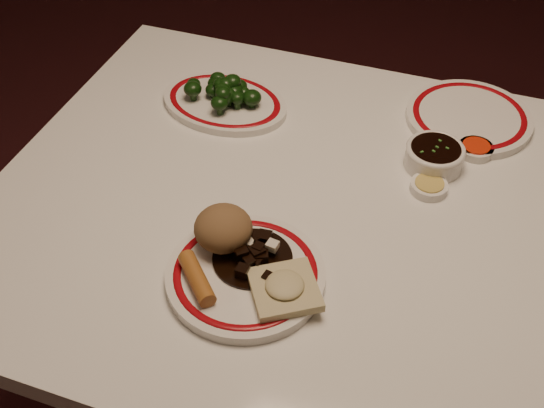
{
  "coord_description": "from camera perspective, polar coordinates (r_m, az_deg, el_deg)",
  "views": [
    {
      "loc": [
        0.16,
        -0.8,
        1.55
      ],
      "look_at": [
        -0.1,
        -0.07,
        0.8
      ],
      "focal_mm": 45.0,
      "sensor_mm": 36.0,
      "label": 1
    }
  ],
  "objects": [
    {
      "name": "fried_wonton",
      "position": [
        0.99,
        1.07,
        -7.06
      ],
      "size": [
        0.13,
        0.13,
        0.03
      ],
      "color": "#C4BA8A",
      "rests_on": "main_plate"
    },
    {
      "name": "mustard_dish",
      "position": [
        1.2,
        12.99,
        1.43
      ],
      "size": [
        0.06,
        0.06,
        0.02
      ],
      "color": "white",
      "rests_on": "dining_table"
    },
    {
      "name": "dining_table",
      "position": [
        1.21,
        5.5,
        -3.9
      ],
      "size": [
        1.2,
        0.9,
        0.75
      ],
      "color": "white",
      "rests_on": "ground"
    },
    {
      "name": "soy_bowl",
      "position": [
        1.24,
        13.42,
        3.84
      ],
      "size": [
        0.1,
        0.1,
        0.04
      ],
      "color": "white",
      "rests_on": "dining_table"
    },
    {
      "name": "rice_mound",
      "position": [
        1.04,
        -4.1,
        -2.04
      ],
      "size": [
        0.09,
        0.09,
        0.07
      ],
      "primitive_type": "ellipsoid",
      "color": "brown",
      "rests_on": "main_plate"
    },
    {
      "name": "stirfry_heap",
      "position": [
        1.04,
        -1.64,
        -4.19
      ],
      "size": [
        0.12,
        0.12,
        0.03
      ],
      "color": "black",
      "rests_on": "main_plate"
    },
    {
      "name": "far_plate",
      "position": [
        1.38,
        16.14,
        6.99
      ],
      "size": [
        0.27,
        0.27,
        0.02
      ],
      "color": "white",
      "rests_on": "dining_table"
    },
    {
      "name": "broccoli_pile",
      "position": [
        1.34,
        -3.83,
        9.42
      ],
      "size": [
        0.16,
        0.11,
        0.05
      ],
      "color": "#23471C",
      "rests_on": "broccoli_plate"
    },
    {
      "name": "sweet_sour_dish",
      "position": [
        1.3,
        16.67,
        4.41
      ],
      "size": [
        0.06,
        0.06,
        0.02
      ],
      "color": "white",
      "rests_on": "dining_table"
    },
    {
      "name": "main_plate",
      "position": [
        1.03,
        -2.22,
        -5.96
      ],
      "size": [
        0.31,
        0.31,
        0.02
      ],
      "color": "white",
      "rests_on": "dining_table"
    },
    {
      "name": "spring_roll",
      "position": [
        1.01,
        -6.31,
        -6.18
      ],
      "size": [
        0.08,
        0.09,
        0.03
      ],
      "primitive_type": "cylinder",
      "rotation": [
        1.57,
        0.0,
        0.77
      ],
      "color": "#AF6B2B",
      "rests_on": "main_plate"
    },
    {
      "name": "broccoli_plate",
      "position": [
        1.36,
        -3.98,
        8.46
      ],
      "size": [
        0.27,
        0.24,
        0.02
      ],
      "color": "white",
      "rests_on": "dining_table"
    }
  ]
}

